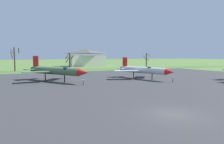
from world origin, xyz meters
TOP-DOWN VIEW (x-y plane):
  - ground_plane at (0.00, 0.00)m, footprint 600.00×600.00m
  - asphalt_apron at (0.00, 17.45)m, footprint 91.91×58.17m
  - grass_verge_strip at (0.00, 52.53)m, footprint 151.91×12.00m
  - jet_fighter_front_left at (12.13, 21.62)m, footprint 10.91×13.57m
  - info_placard_front_left at (13.86, 14.92)m, footprint 0.58×0.23m
  - jet_fighter_front_right at (-4.73, 25.22)m, footprint 10.25×14.19m
  - info_placard_front_right at (-1.62, 18.60)m, footprint 0.65×0.22m
  - bare_tree_far_left at (-11.76, 56.19)m, footprint 2.59×2.66m
  - bare_tree_left_of_center at (4.92, 54.44)m, footprint 2.99×1.84m
  - bare_tree_center at (35.96, 53.67)m, footprint 2.51×2.25m
  - visitor_building at (19.53, 79.60)m, footprint 18.10×13.57m

SIDE VIEW (x-z plane):
  - ground_plane at x=0.00m, z-range 0.00..0.00m
  - asphalt_apron at x=0.00m, z-range 0.00..0.05m
  - grass_verge_strip at x=0.00m, z-range 0.00..0.06m
  - info_placard_front_right at x=-1.62m, z-range 0.14..1.10m
  - info_placard_front_left at x=13.86m, z-range 0.14..1.18m
  - jet_fighter_front_left at x=12.13m, z-range -0.32..4.16m
  - jet_fighter_front_right at x=-4.73m, z-range -0.30..4.49m
  - bare_tree_center at x=35.96m, z-range 0.03..6.27m
  - bare_tree_left_of_center at x=4.92m, z-range 0.20..6.25m
  - visitor_building at x=19.53m, z-range -0.13..7.91m
  - bare_tree_far_left at x=-11.76m, z-range 0.45..7.92m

